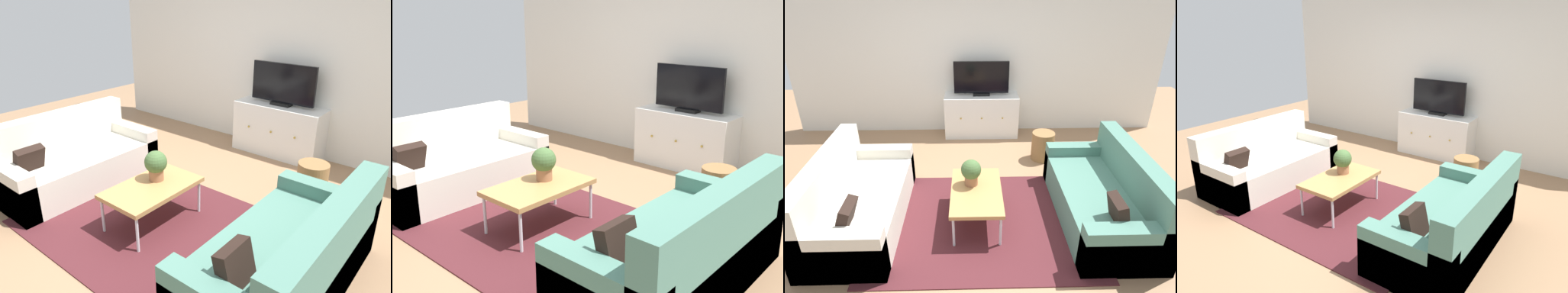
% 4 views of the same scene
% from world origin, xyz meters
% --- Properties ---
extents(ground_plane, '(10.00, 10.00, 0.00)m').
position_xyz_m(ground_plane, '(0.00, 0.00, 0.00)').
color(ground_plane, '#997251').
extents(wall_back, '(6.40, 0.12, 2.70)m').
position_xyz_m(wall_back, '(0.00, 2.55, 1.35)').
color(wall_back, silver).
rests_on(wall_back, ground_plane).
extents(area_rug, '(2.50, 1.90, 0.01)m').
position_xyz_m(area_rug, '(0.00, -0.15, 0.01)').
color(area_rug, '#4C1E23').
rests_on(area_rug, ground_plane).
extents(couch_left_side, '(0.89, 1.84, 0.84)m').
position_xyz_m(couch_left_side, '(-1.44, -0.10, 0.28)').
color(couch_left_side, beige).
rests_on(couch_left_side, ground_plane).
extents(couch_right_side, '(0.89, 1.84, 0.84)m').
position_xyz_m(couch_right_side, '(1.44, -0.10, 0.28)').
color(couch_right_side, '#4C7A6B').
rests_on(couch_right_side, ground_plane).
extents(coffee_table, '(0.57, 0.94, 0.42)m').
position_xyz_m(coffee_table, '(-0.06, -0.11, 0.38)').
color(coffee_table, '#B7844C').
rests_on(coffee_table, ground_plane).
extents(potted_plant, '(0.23, 0.23, 0.31)m').
position_xyz_m(potted_plant, '(-0.12, 0.01, 0.59)').
color(potted_plant, '#936042').
rests_on(potted_plant, coffee_table).
extents(tv_console, '(1.26, 0.47, 0.73)m').
position_xyz_m(tv_console, '(0.07, 2.27, 0.36)').
color(tv_console, white).
rests_on(tv_console, ground_plane).
extents(flat_screen_tv, '(0.92, 0.16, 0.57)m').
position_xyz_m(flat_screen_tv, '(0.07, 2.29, 1.01)').
color(flat_screen_tv, black).
rests_on(flat_screen_tv, tv_console).
extents(wicker_basket, '(0.34, 0.34, 0.44)m').
position_xyz_m(wicker_basket, '(0.98, 1.34, 0.22)').
color(wicker_basket, olive).
rests_on(wicker_basket, ground_plane).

